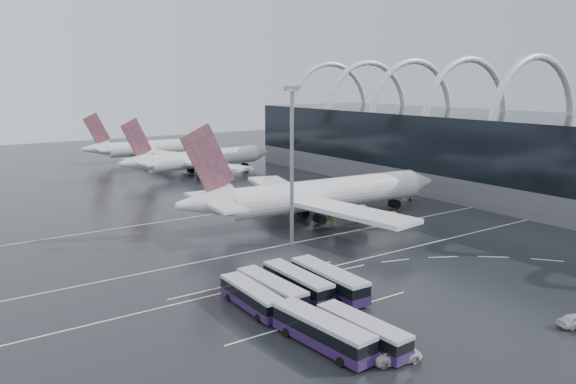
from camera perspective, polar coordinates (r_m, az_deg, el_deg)
ground at (r=97.56m, az=8.95°, el=-5.95°), size 420.00×420.00×0.00m
terminal at (r=154.36m, az=20.71°, el=3.97°), size 42.00×160.00×34.90m
lane_marking_near at (r=96.20m, az=9.78°, el=-6.23°), size 120.00×0.25×0.01m
lane_marking_mid at (r=106.17m, az=4.48°, el=-4.41°), size 120.00×0.25×0.01m
lane_marking_far at (r=128.38m, az=-3.42°, el=-1.61°), size 120.00×0.25×0.01m
bus_bay_line_south at (r=71.40m, az=3.68°, el=-12.46°), size 28.00×0.25×0.01m
bus_bay_line_north at (r=83.59m, az=-3.22°, el=-8.81°), size 28.00×0.25×0.01m
airliner_main at (r=115.61m, az=2.84°, el=-0.38°), size 62.31×54.52×21.10m
airliner_gate_b at (r=174.79m, az=-9.15°, el=3.26°), size 52.69×47.16×18.28m
airliner_gate_c at (r=208.35m, az=-13.74°, el=4.34°), size 50.03×46.13×17.83m
bus_row_near_a at (r=72.89m, az=-3.72°, el=-10.54°), size 3.16×12.27×3.00m
bus_row_near_b at (r=74.61m, az=-1.71°, el=-9.91°), size 3.24×12.93×3.17m
bus_row_near_c at (r=77.15m, az=0.94°, el=-9.16°), size 3.23×13.03×3.20m
bus_row_near_d at (r=77.74m, az=4.17°, el=-8.93°), size 3.63×14.07×3.44m
bus_row_far_a at (r=63.16m, az=3.49°, el=-13.93°), size 4.23×13.90×3.37m
bus_row_far_b at (r=64.09m, az=7.59°, el=-13.80°), size 3.44×12.52×3.05m
van_curve_a at (r=61.73m, az=10.90°, el=-15.87°), size 6.16×4.19×1.57m
van_curve_b at (r=76.27m, az=27.24°, el=-11.52°), size 5.01×3.23×1.59m
floodlight_mast at (r=96.31m, az=0.39°, el=4.60°), size 2.13×2.13×27.75m
gse_cart_belly_a at (r=121.22m, az=10.49°, el=-2.30°), size 2.07×1.22×1.13m
gse_cart_belly_b at (r=134.98m, az=5.60°, el=-0.76°), size 2.07×1.22×1.13m
gse_cart_belly_c at (r=118.62m, az=4.96°, el=-2.41°), size 2.37×1.40×1.29m
gse_cart_belly_d at (r=139.06m, az=12.08°, el=-0.56°), size 2.44×1.44×1.33m
gse_cart_belly_e at (r=126.06m, az=3.50°, el=-1.62°), size 1.88×1.11×1.03m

